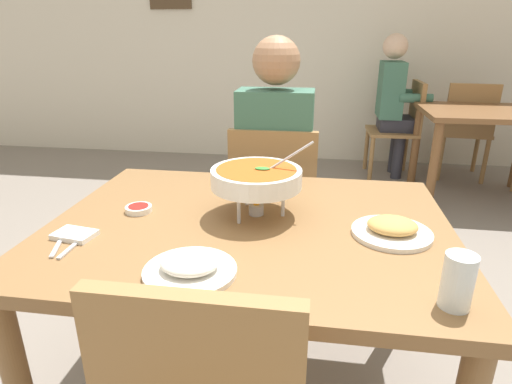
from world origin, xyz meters
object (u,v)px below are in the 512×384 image
(chair_bg_left, at_px, (403,124))
(diner_main, at_px, (276,155))
(rice_plate, at_px, (190,267))
(drink_glass, at_px, (457,284))
(chair_diner_main, at_px, (274,201))
(dining_table_far, at_px, (486,126))
(curry_bowl, at_px, (256,178))
(dining_table_main, at_px, (249,250))
(appetizer_plate, at_px, (392,229))
(chair_bg_right, at_px, (466,126))
(sauce_dish, at_px, (139,209))
(patron_bg_left, at_px, (394,98))

(chair_bg_left, bearing_deg, diner_main, -115.44)
(rice_plate, bearing_deg, chair_bg_left, 71.34)
(drink_glass, relative_size, chair_bg_left, 0.14)
(chair_diner_main, height_order, dining_table_far, chair_diner_main)
(chair_diner_main, height_order, curry_bowl, curry_bowl)
(dining_table_main, xyz_separation_m, appetizer_plate, (0.44, -0.02, 0.12))
(dining_table_main, height_order, curry_bowl, curry_bowl)
(curry_bowl, distance_m, chair_bg_right, 3.21)
(chair_diner_main, distance_m, diner_main, 0.24)
(chair_diner_main, xyz_separation_m, chair_bg_left, (0.98, 2.10, 0.00))
(dining_table_main, relative_size, rice_plate, 5.36)
(chair_diner_main, xyz_separation_m, diner_main, (0.00, 0.03, 0.24))
(curry_bowl, height_order, rice_plate, curry_bowl)
(rice_plate, distance_m, chair_bg_right, 3.60)
(drink_glass, height_order, dining_table_far, drink_glass)
(curry_bowl, xyz_separation_m, chair_bg_right, (1.53, 2.80, -0.36))
(sauce_dish, bearing_deg, appetizer_plate, -3.91)
(appetizer_plate, bearing_deg, dining_table_far, 65.57)
(diner_main, distance_m, chair_bg_right, 2.58)
(rice_plate, distance_m, drink_glass, 0.63)
(curry_bowl, height_order, drink_glass, curry_bowl)
(diner_main, height_order, appetizer_plate, diner_main)
(diner_main, height_order, curry_bowl, diner_main)
(chair_diner_main, bearing_deg, curry_bowl, -88.93)
(curry_bowl, bearing_deg, rice_plate, -105.62)
(dining_table_main, xyz_separation_m, drink_glass, (0.53, -0.37, 0.16))
(curry_bowl, relative_size, appetizer_plate, 1.39)
(drink_glass, height_order, chair_bg_right, chair_bg_right)
(appetizer_plate, bearing_deg, chair_bg_left, 79.45)
(dining_table_main, bearing_deg, chair_bg_right, 61.71)
(rice_plate, bearing_deg, curry_bowl, 74.38)
(dining_table_main, height_order, chair_diner_main, chair_diner_main)
(appetizer_plate, distance_m, dining_table_far, 2.62)
(dining_table_main, xyz_separation_m, curry_bowl, (0.01, 0.07, 0.23))
(chair_bg_left, height_order, patron_bg_left, patron_bg_left)
(appetizer_plate, relative_size, chair_bg_left, 0.27)
(curry_bowl, bearing_deg, drink_glass, -40.64)
(dining_table_far, bearing_deg, chair_diner_main, -133.92)
(diner_main, height_order, dining_table_far, diner_main)
(drink_glass, distance_m, patron_bg_left, 3.29)
(appetizer_plate, xyz_separation_m, dining_table_far, (1.08, 2.38, -0.15))
(chair_diner_main, relative_size, chair_bg_right, 1.00)
(diner_main, relative_size, patron_bg_left, 1.00)
(chair_diner_main, distance_m, appetizer_plate, 0.95)
(drink_glass, distance_m, chair_bg_right, 3.41)
(sauce_dish, distance_m, patron_bg_left, 3.13)
(rice_plate, xyz_separation_m, appetizer_plate, (0.54, 0.30, 0.00))
(diner_main, xyz_separation_m, chair_bg_right, (1.54, 2.06, -0.24))
(rice_plate, bearing_deg, sauce_dish, 128.93)
(chair_diner_main, bearing_deg, chair_bg_left, 64.91)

